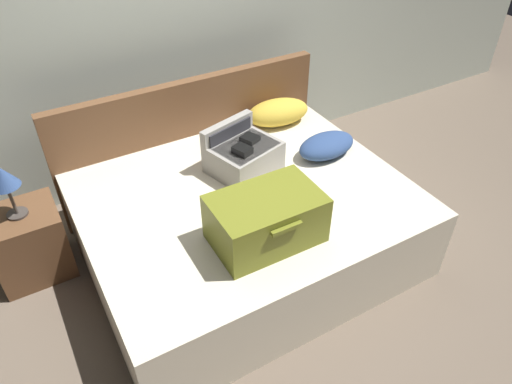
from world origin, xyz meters
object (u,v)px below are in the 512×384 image
Objects in this scene: hard_case_large at (266,218)px; table_lamp at (3,179)px; pillow_center_head at (327,145)px; nightstand at (30,243)px; pillow_near_headboard at (278,112)px; bed at (247,225)px; hard_case_medium at (243,155)px.

table_lamp is (-1.19, 0.97, 0.08)m from hard_case_large.
pillow_center_head is 0.91× the size of nightstand.
pillow_center_head is at bearing 33.40° from hard_case_large.
table_lamp is (-1.93, -0.09, 0.14)m from pillow_near_headboard.
hard_case_large is 0.97m from pillow_center_head.
pillow_near_headboard is at bearing 96.80° from pillow_center_head.
pillow_center_head is at bearing -83.20° from pillow_near_headboard.
bed is 4.59× the size of pillow_center_head.
bed reaches higher than nightstand.
nightstand is (-1.29, 0.56, -0.02)m from bed.
pillow_center_head is 2.08m from nightstand.
nightstand is at bearing 156.39° from bed.
bed is at bearing -23.61° from table_lamp.
table_lamp is at bearing 151.46° from hard_case_medium.
pillow_near_headboard is 0.54m from pillow_center_head.
bed is 0.59m from hard_case_large.
table_lamp is (0.00, -0.00, 0.51)m from nightstand.
nightstand is (-1.41, 0.32, -0.40)m from hard_case_medium.
bed is 0.99m from pillow_near_headboard.
hard_case_large is 1.24× the size of nightstand.
hard_case_medium reaches higher than nightstand.
pillow_near_headboard is 1.97m from nightstand.
table_lamp is at bearing -26.57° from nightstand.
hard_case_medium reaches higher than pillow_near_headboard.
hard_case_medium is at bearing -142.22° from pillow_near_headboard.
bed is 5.66× the size of table_lamp.
bed is at bearing -170.74° from pillow_center_head.
pillow_near_headboard is 1.94m from table_lamp.
pillow_center_head reaches higher than nightstand.
pillow_near_headboard is 1.01× the size of nightstand.
table_lamp reaches higher than pillow_center_head.
bed is 0.47m from hard_case_medium.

